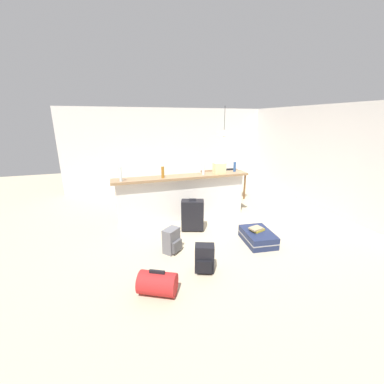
{
  "coord_description": "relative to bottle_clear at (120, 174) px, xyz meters",
  "views": [
    {
      "loc": [
        -1.82,
        -4.5,
        2.15
      ],
      "look_at": [
        -0.26,
        0.29,
        0.63
      ],
      "focal_mm": 22.43,
      "sensor_mm": 36.0,
      "label": 1
    }
  ],
  "objects": [
    {
      "name": "dining_table",
      "position": [
        2.81,
        1.28,
        -0.5
      ],
      "size": [
        1.1,
        0.8,
        0.74
      ],
      "color": "brown",
      "rests_on": "ground_plane"
    },
    {
      "name": "bar_countertop",
      "position": [
        1.27,
        0.1,
        -0.17
      ],
      "size": [
        2.96,
        0.4,
        0.05
      ],
      "primitive_type": "cube",
      "color": "#93704C",
      "rests_on": "partition_half_wall"
    },
    {
      "name": "book_stack",
      "position": [
        2.25,
        -1.33,
        -0.89
      ],
      "size": [
        0.29,
        0.22,
        0.07
      ],
      "color": "gold",
      "rests_on": "suitcase_flat_navy"
    },
    {
      "name": "grocery_bag",
      "position": [
        2.15,
        0.14,
        -0.04
      ],
      "size": [
        0.26,
        0.18,
        0.22
      ],
      "primitive_type": "cube",
      "color": "beige",
      "rests_on": "bar_countertop"
    },
    {
      "name": "suitcase_upright_black",
      "position": [
        1.3,
        -0.5,
        -0.82
      ],
      "size": [
        0.49,
        0.37,
        0.67
      ],
      "color": "black",
      "rests_on": "ground_plane"
    },
    {
      "name": "wall_right",
      "position": [
        4.79,
        0.07,
        0.1
      ],
      "size": [
        0.1,
        6.0,
        2.5
      ],
      "primitive_type": "cube",
      "color": "silver",
      "rests_on": "ground_plane"
    },
    {
      "name": "dining_chair_near_partition",
      "position": [
        2.71,
        0.73,
        -0.63
      ],
      "size": [
        0.45,
        0.45,
        0.93
      ],
      "color": "black",
      "rests_on": "ground_plane"
    },
    {
      "name": "bottle_amber",
      "position": [
        0.83,
        0.03,
        -0.03
      ],
      "size": [
        0.06,
        0.06,
        0.23
      ],
      "primitive_type": "cylinder",
      "color": "#9E661E",
      "rests_on": "bar_countertop"
    },
    {
      "name": "bottle_white",
      "position": [
        1.73,
        0.05,
        -0.02
      ],
      "size": [
        0.06,
        0.06,
        0.25
      ],
      "primitive_type": "cylinder",
      "color": "silver",
      "rests_on": "bar_countertop"
    },
    {
      "name": "bottle_clear",
      "position": [
        0.0,
        0.0,
        0.0
      ],
      "size": [
        0.06,
        0.06,
        0.29
      ],
      "primitive_type": "cylinder",
      "color": "silver",
      "rests_on": "bar_countertop"
    },
    {
      "name": "duffel_bag_red",
      "position": [
        0.3,
        -2.13,
        -1.0
      ],
      "size": [
        0.56,
        0.49,
        0.34
      ],
      "color": "red",
      "rests_on": "ground_plane"
    },
    {
      "name": "bottle_blue",
      "position": [
        2.53,
        0.14,
        -0.04
      ],
      "size": [
        0.06,
        0.06,
        0.22
      ],
      "primitive_type": "cylinder",
      "color": "#284C89",
      "rests_on": "bar_countertop"
    },
    {
      "name": "pendant_lamp",
      "position": [
        2.8,
        1.34,
        0.67
      ],
      "size": [
        0.34,
        0.34,
        0.8
      ],
      "color": "black"
    },
    {
      "name": "suitcase_flat_navy",
      "position": [
        2.27,
        -1.36,
        -1.04
      ],
      "size": [
        0.57,
        0.86,
        0.22
      ],
      "color": "#1E284C",
      "rests_on": "ground_plane"
    },
    {
      "name": "partition_half_wall",
      "position": [
        1.27,
        0.1,
        -0.67
      ],
      "size": [
        2.8,
        0.2,
        0.95
      ],
      "primitive_type": "cube",
      "color": "silver",
      "rests_on": "ground_plane"
    },
    {
      "name": "ground_plane",
      "position": [
        1.74,
        -0.23,
        -1.17
      ],
      "size": [
        13.0,
        13.0,
        0.05
      ],
      "primitive_type": "cube",
      "color": "#BCAD8E"
    },
    {
      "name": "backpack_grey",
      "position": [
        0.71,
        -1.19,
        -0.95
      ],
      "size": [
        0.34,
        0.34,
        0.42
      ],
      "color": "slate",
      "rests_on": "ground_plane"
    },
    {
      "name": "wall_back",
      "position": [
        1.74,
        2.82,
        0.1
      ],
      "size": [
        6.6,
        0.1,
        2.5
      ],
      "primitive_type": "cube",
      "color": "silver",
      "rests_on": "ground_plane"
    },
    {
      "name": "backpack_black",
      "position": [
        1.04,
        -1.87,
        -0.95
      ],
      "size": [
        0.33,
        0.31,
        0.42
      ],
      "color": "black",
      "rests_on": "ground_plane"
    }
  ]
}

